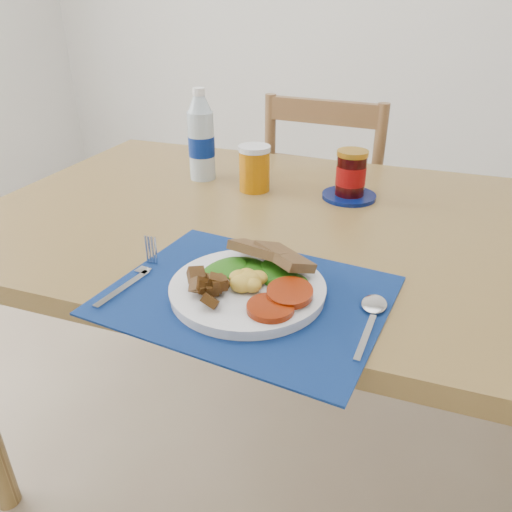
{
  "coord_description": "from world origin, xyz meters",
  "views": [
    {
      "loc": [
        0.27,
        -0.78,
        1.19
      ],
      "look_at": [
        0.02,
        -0.1,
        0.8
      ],
      "focal_mm": 35.0,
      "sensor_mm": 36.0,
      "label": 1
    }
  ],
  "objects_px": {
    "juice_glass": "(254,170)",
    "jam_on_saucer": "(351,177)",
    "chair_far": "(328,196)",
    "water_bottle": "(201,140)",
    "breakfast_plate": "(244,285)"
  },
  "relations": [
    {
      "from": "breakfast_plate",
      "to": "juice_glass",
      "type": "relative_size",
      "value": 2.37
    },
    {
      "from": "water_bottle",
      "to": "juice_glass",
      "type": "distance_m",
      "value": 0.17
    },
    {
      "from": "juice_glass",
      "to": "jam_on_saucer",
      "type": "relative_size",
      "value": 0.82
    },
    {
      "from": "chair_far",
      "to": "jam_on_saucer",
      "type": "bearing_deg",
      "value": 111.24
    },
    {
      "from": "chair_far",
      "to": "water_bottle",
      "type": "relative_size",
      "value": 4.75
    },
    {
      "from": "breakfast_plate",
      "to": "juice_glass",
      "type": "bearing_deg",
      "value": 128.55
    },
    {
      "from": "chair_far",
      "to": "water_bottle",
      "type": "height_order",
      "value": "chair_far"
    },
    {
      "from": "juice_glass",
      "to": "chair_far",
      "type": "bearing_deg",
      "value": 80.02
    },
    {
      "from": "chair_far",
      "to": "juice_glass",
      "type": "relative_size",
      "value": 10.49
    },
    {
      "from": "juice_glass",
      "to": "jam_on_saucer",
      "type": "xyz_separation_m",
      "value": [
        0.23,
        0.02,
        -0.0
      ]
    },
    {
      "from": "chair_far",
      "to": "breakfast_plate",
      "type": "relative_size",
      "value": 4.43
    },
    {
      "from": "chair_far",
      "to": "jam_on_saucer",
      "type": "distance_m",
      "value": 0.55
    },
    {
      "from": "juice_glass",
      "to": "breakfast_plate",
      "type": "bearing_deg",
      "value": -71.98
    },
    {
      "from": "water_bottle",
      "to": "jam_on_saucer",
      "type": "xyz_separation_m",
      "value": [
        0.39,
        -0.01,
        -0.05
      ]
    },
    {
      "from": "juice_glass",
      "to": "jam_on_saucer",
      "type": "distance_m",
      "value": 0.23
    }
  ]
}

